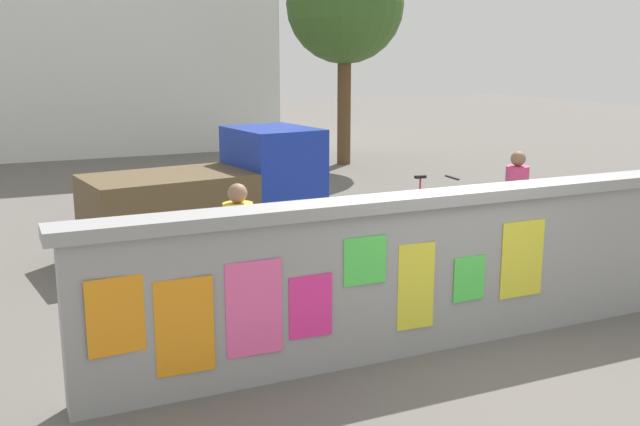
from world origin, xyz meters
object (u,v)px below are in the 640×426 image
Objects in this scene: auto_rickshaw_truck at (217,192)px; person_walking at (239,239)px; motorcycle at (391,256)px; bicycle_near at (427,208)px; person_bystander at (516,194)px; tree_roadside at (345,5)px.

person_walking is at bearing -102.49° from auto_rickshaw_truck.
bicycle_near is (2.29, 2.71, -0.10)m from motorcycle.
tree_roadside reaches higher than person_bystander.
auto_rickshaw_truck reaches higher than motorcycle.
bicycle_near is 0.29× the size of tree_roadside.
tree_roadside is at bearing 51.35° from auto_rickshaw_truck.
tree_roadside is (4.32, 10.13, 3.78)m from motorcycle.
motorcycle is at bearing -64.29° from auto_rickshaw_truck.
motorcycle is at bearing -130.17° from bicycle_near.
person_bystander reaches higher than bicycle_near.
auto_rickshaw_truck is 1.98× the size of motorcycle.
tree_roadside is at bearing 78.89° from person_bystander.
person_walking is at bearing -121.78° from tree_roadside.
tree_roadside is (1.88, 9.56, 3.25)m from person_bystander.
person_bystander is 0.28× the size of tree_roadside.
auto_rickshaw_truck is at bearing 148.31° from person_bystander.
auto_rickshaw_truck is 2.32× the size of person_walking.
tree_roadside is (5.74, 7.18, 3.34)m from auto_rickshaw_truck.
tree_roadside is (2.03, 7.42, 3.87)m from bicycle_near.
person_bystander is at bearing -101.11° from tree_roadside.
person_walking is 1.00× the size of person_bystander.
auto_rickshaw_truck is 3.31m from motorcycle.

